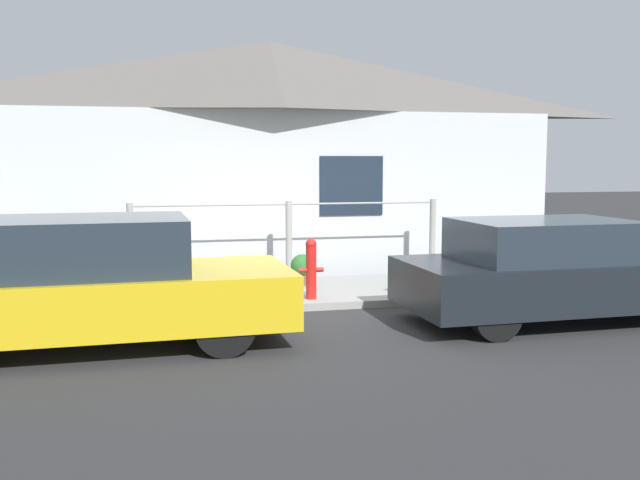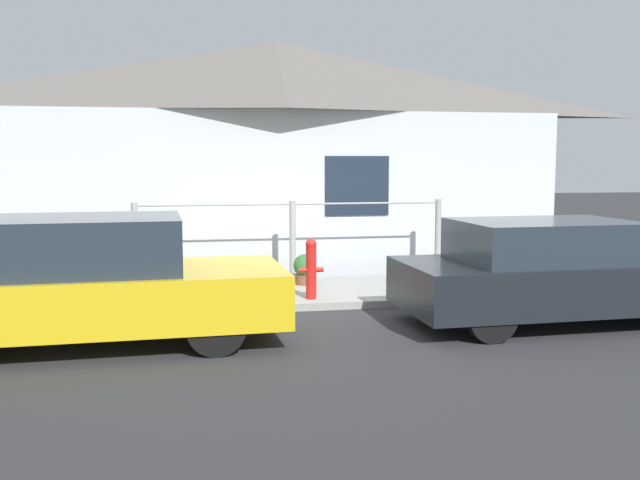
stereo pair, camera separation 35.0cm
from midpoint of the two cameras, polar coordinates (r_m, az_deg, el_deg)
name	(u,v)px [view 1 (the left image)]	position (r m, az deg, el deg)	size (l,w,h in m)	color
ground_plane	(317,311)	(9.37, -1.33, -5.70)	(60.00, 60.00, 0.00)	#2D2D30
sidewalk	(301,292)	(10.38, -2.53, -4.22)	(24.00, 2.13, 0.10)	#9E9E99
house	(270,89)	(12.86, -4.79, 11.92)	(10.11, 2.23, 4.05)	silver
fence	(289,236)	(11.17, -3.41, 0.29)	(4.90, 0.10, 1.23)	#999993
car_left	(86,283)	(7.91, -19.40, -3.29)	(4.22, 1.85, 1.37)	gold
car_right	(551,271)	(9.07, 16.95, -2.37)	(3.74, 1.73, 1.25)	black
fire_hydrant	(311,267)	(9.58, -1.76, -2.21)	(0.34, 0.15, 0.82)	red
potted_plant_near_hydrant	(302,269)	(10.72, -2.37, -2.32)	(0.35, 0.35, 0.46)	brown
potted_plant_by_fence	(122,269)	(10.69, -16.48, -2.26)	(0.44, 0.44, 0.54)	brown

